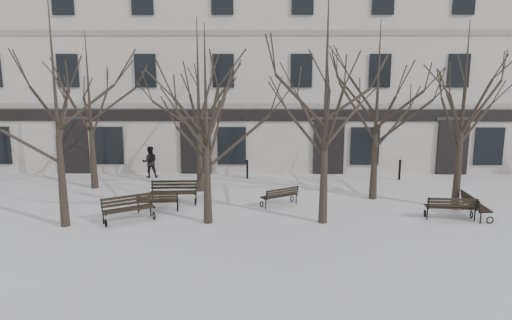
{
  "coord_description": "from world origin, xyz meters",
  "views": [
    {
      "loc": [
        -0.01,
        -17.94,
        6.0
      ],
      "look_at": [
        -0.26,
        3.0,
        1.74
      ],
      "focal_mm": 35.0,
      "sensor_mm": 36.0,
      "label": 1
    }
  ],
  "objects_px": {
    "bench_1": "(158,201)",
    "tree_0": "(55,87)",
    "tree_1": "(206,101)",
    "bench_3": "(174,191)",
    "bench_2": "(451,207)",
    "bench_4": "(280,195)",
    "tree_2": "(327,80)",
    "bench_0": "(128,208)",
    "tree_3": "(464,94)",
    "bench_5": "(475,205)"
  },
  "relations": [
    {
      "from": "tree_3",
      "to": "bench_5",
      "type": "xyz_separation_m",
      "value": [
        0.34,
        -1.05,
        -4.19
      ]
    },
    {
      "from": "bench_0",
      "to": "bench_3",
      "type": "distance_m",
      "value": 2.67
    },
    {
      "from": "tree_2",
      "to": "bench_2",
      "type": "height_order",
      "value": "tree_2"
    },
    {
      "from": "bench_0",
      "to": "bench_2",
      "type": "distance_m",
      "value": 12.17
    },
    {
      "from": "bench_0",
      "to": "bench_4",
      "type": "xyz_separation_m",
      "value": [
        5.77,
        2.1,
        -0.08
      ]
    },
    {
      "from": "tree_0",
      "to": "bench_3",
      "type": "relative_size",
      "value": 4.08
    },
    {
      "from": "bench_2",
      "to": "bench_5",
      "type": "xyz_separation_m",
      "value": [
        1.07,
        0.36,
        -0.02
      ]
    },
    {
      "from": "bench_3",
      "to": "bench_5",
      "type": "bearing_deg",
      "value": -10.46
    },
    {
      "from": "bench_1",
      "to": "tree_0",
      "type": "bearing_deg",
      "value": 23.51
    },
    {
      "from": "bench_5",
      "to": "tree_2",
      "type": "bearing_deg",
      "value": 96.96
    },
    {
      "from": "bench_2",
      "to": "bench_5",
      "type": "distance_m",
      "value": 1.13
    },
    {
      "from": "tree_1",
      "to": "bench_5",
      "type": "bearing_deg",
      "value": 4.62
    },
    {
      "from": "tree_3",
      "to": "bench_4",
      "type": "xyz_separation_m",
      "value": [
        -7.12,
        0.34,
        -4.23
      ]
    },
    {
      "from": "bench_2",
      "to": "bench_1",
      "type": "bearing_deg",
      "value": 0.96
    },
    {
      "from": "tree_1",
      "to": "bench_4",
      "type": "bearing_deg",
      "value": 38.78
    },
    {
      "from": "tree_1",
      "to": "bench_4",
      "type": "xyz_separation_m",
      "value": [
        2.76,
        2.22,
        -4.07
      ]
    },
    {
      "from": "tree_1",
      "to": "tree_2",
      "type": "height_order",
      "value": "tree_2"
    },
    {
      "from": "tree_2",
      "to": "tree_0",
      "type": "bearing_deg",
      "value": -176.95
    },
    {
      "from": "bench_4",
      "to": "bench_0",
      "type": "bearing_deg",
      "value": -11.56
    },
    {
      "from": "tree_2",
      "to": "bench_3",
      "type": "height_order",
      "value": "tree_2"
    },
    {
      "from": "tree_3",
      "to": "bench_4",
      "type": "height_order",
      "value": "tree_3"
    },
    {
      "from": "bench_3",
      "to": "tree_2",
      "type": "bearing_deg",
      "value": -24.42
    },
    {
      "from": "bench_2",
      "to": "tree_2",
      "type": "bearing_deg",
      "value": 10.1
    },
    {
      "from": "tree_1",
      "to": "tree_3",
      "type": "bearing_deg",
      "value": 10.76
    },
    {
      "from": "tree_0",
      "to": "tree_2",
      "type": "relative_size",
      "value": 0.95
    },
    {
      "from": "tree_1",
      "to": "bench_3",
      "type": "xyz_separation_m",
      "value": [
        -1.7,
        2.45,
        -3.98
      ]
    },
    {
      "from": "tree_3",
      "to": "bench_1",
      "type": "bearing_deg",
      "value": -177.49
    },
    {
      "from": "tree_0",
      "to": "bench_2",
      "type": "bearing_deg",
      "value": 3.61
    },
    {
      "from": "bench_3",
      "to": "bench_4",
      "type": "relative_size",
      "value": 1.2
    },
    {
      "from": "bench_2",
      "to": "bench_4",
      "type": "bearing_deg",
      "value": -9.86
    },
    {
      "from": "tree_0",
      "to": "tree_1",
      "type": "xyz_separation_m",
      "value": [
        5.18,
        0.44,
        -0.52
      ]
    },
    {
      "from": "bench_0",
      "to": "bench_5",
      "type": "relative_size",
      "value": 1.12
    },
    {
      "from": "tree_3",
      "to": "bench_2",
      "type": "relative_size",
      "value": 3.97
    },
    {
      "from": "bench_0",
      "to": "bench_3",
      "type": "height_order",
      "value": "bench_3"
    },
    {
      "from": "bench_0",
      "to": "bench_3",
      "type": "xyz_separation_m",
      "value": [
        1.31,
        2.33,
        0.01
      ]
    },
    {
      "from": "tree_0",
      "to": "bench_0",
      "type": "height_order",
      "value": "tree_0"
    },
    {
      "from": "tree_0",
      "to": "bench_5",
      "type": "bearing_deg",
      "value": 4.68
    },
    {
      "from": "tree_2",
      "to": "bench_4",
      "type": "bearing_deg",
      "value": 125.31
    },
    {
      "from": "bench_1",
      "to": "bench_3",
      "type": "bearing_deg",
      "value": -118.8
    },
    {
      "from": "tree_0",
      "to": "tree_2",
      "type": "xyz_separation_m",
      "value": [
        9.46,
        0.5,
        0.25
      ]
    },
    {
      "from": "tree_2",
      "to": "bench_1",
      "type": "bearing_deg",
      "value": 168.73
    },
    {
      "from": "tree_3",
      "to": "bench_3",
      "type": "xyz_separation_m",
      "value": [
        -11.58,
        0.58,
        -4.13
      ]
    },
    {
      "from": "tree_0",
      "to": "bench_5",
      "type": "height_order",
      "value": "tree_0"
    },
    {
      "from": "tree_1",
      "to": "bench_2",
      "type": "bearing_deg",
      "value": 2.93
    },
    {
      "from": "tree_1",
      "to": "bench_2",
      "type": "xyz_separation_m",
      "value": [
        9.16,
        0.47,
        -4.01
      ]
    },
    {
      "from": "tree_1",
      "to": "bench_1",
      "type": "distance_m",
      "value": 4.79
    },
    {
      "from": "bench_1",
      "to": "bench_4",
      "type": "xyz_separation_m",
      "value": [
        4.9,
        0.87,
        -0.01
      ]
    },
    {
      "from": "tree_0",
      "to": "tree_1",
      "type": "bearing_deg",
      "value": 4.8
    },
    {
      "from": "tree_2",
      "to": "bench_4",
      "type": "distance_m",
      "value": 5.51
    },
    {
      "from": "bench_2",
      "to": "bench_4",
      "type": "distance_m",
      "value": 6.63
    }
  ]
}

